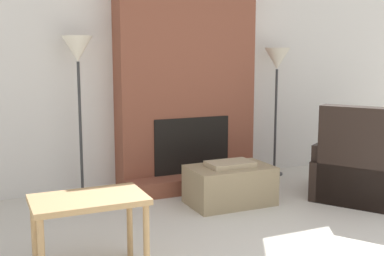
# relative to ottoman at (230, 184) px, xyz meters

# --- Properties ---
(wall_back) EXTENTS (7.09, 0.06, 2.60)m
(wall_back) POSITION_rel_ottoman_xyz_m (-0.09, 1.11, 1.10)
(wall_back) COLOR silver
(wall_back) RESTS_ON ground_plane
(fireplace) EXTENTS (1.63, 0.64, 2.60)m
(fireplace) POSITION_rel_ottoman_xyz_m (-0.09, 0.89, 1.02)
(fireplace) COLOR brown
(fireplace) RESTS_ON ground_plane
(ottoman) EXTENTS (0.84, 0.53, 0.44)m
(ottoman) POSITION_rel_ottoman_xyz_m (0.00, 0.00, 0.00)
(ottoman) COLOR #998460
(ottoman) RESTS_ON ground_plane
(armchair) EXTENTS (1.28, 1.24, 1.01)m
(armchair) POSITION_rel_ottoman_xyz_m (1.35, -0.41, 0.09)
(armchair) COLOR black
(armchair) RESTS_ON ground_plane
(side_table) EXTENTS (0.77, 0.47, 0.56)m
(side_table) POSITION_rel_ottoman_xyz_m (-1.65, -1.02, 0.28)
(side_table) COLOR tan
(side_table) RESTS_ON ground_plane
(floor_lamp_left) EXTENTS (0.31, 0.31, 1.71)m
(floor_lamp_left) POSITION_rel_ottoman_xyz_m (-1.33, 0.84, 1.29)
(floor_lamp_left) COLOR #333333
(floor_lamp_left) RESTS_ON ground_plane
(floor_lamp_right) EXTENTS (0.31, 0.31, 1.60)m
(floor_lamp_right) POSITION_rel_ottoman_xyz_m (1.10, 0.84, 1.19)
(floor_lamp_right) COLOR #333333
(floor_lamp_right) RESTS_ON ground_plane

